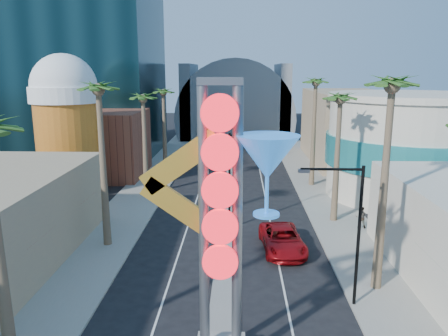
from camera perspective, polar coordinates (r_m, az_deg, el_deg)
sidewalk_west at (r=51.88m, az=-9.47°, el=-1.75°), size 5.00×100.00×0.15m
sidewalk_east at (r=51.60m, az=11.70°, el=-1.92°), size 5.00×100.00×0.15m
median at (r=53.77m, az=1.14°, el=-1.07°), size 1.60×84.00×0.15m
brick_filler_west at (r=55.56m, az=-15.60°, el=3.05°), size 10.00×10.00×8.00m
filler_east at (r=64.55m, az=15.71°, el=5.22°), size 10.00×20.00×10.00m
beer_mug at (r=47.92m, az=-19.87°, el=5.94°), size 7.00×7.00×14.50m
turquoise_building at (r=48.08m, az=23.02°, el=2.58°), size 16.60×16.60×10.60m
canopy at (r=86.65m, az=1.50°, el=7.01°), size 22.00×16.00×22.00m
neon_sign at (r=18.05m, az=2.12°, el=-5.12°), size 6.53×2.60×12.55m
streetlight_0 at (r=35.14m, az=1.61°, el=-0.41°), size 3.79×0.25×8.00m
streetlight_1 at (r=58.78m, az=0.71°, el=4.88°), size 3.79×0.25×8.00m
streetlight_2 at (r=24.36m, az=16.20°, el=-7.00°), size 3.45×0.25×8.00m
palm_1 at (r=31.83m, az=-16.03°, el=8.58°), size 2.40×2.40×12.70m
palm_2 at (r=45.42m, az=-10.52°, el=8.23°), size 2.40×2.40×11.20m
palm_3 at (r=57.17m, az=-7.93°, el=9.18°), size 2.40×2.40×11.20m
palm_5 at (r=25.65m, az=20.99°, el=8.37°), size 2.40×2.40×13.20m
palm_6 at (r=37.27m, az=14.92°, el=7.79°), size 2.40×2.40×11.70m
palm_7 at (r=48.97m, az=11.88°, el=10.05°), size 2.40×2.40×12.70m
red_pickup at (r=32.27m, az=7.63°, el=-9.23°), size 3.32×6.35×1.71m
pedestrian_b at (r=37.69m, az=17.44°, el=-6.15°), size 0.91×0.73×1.80m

